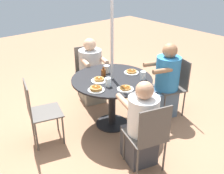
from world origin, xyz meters
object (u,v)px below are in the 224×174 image
Objects in this scene: diner_west at (165,84)px; drinking_glass_a at (143,75)px; diner_north at (91,73)px; pancake_plate_c at (96,89)px; patio_table at (112,87)px; patio_chair_west at (175,83)px; diner_south at (141,127)px; drinking_glass_b at (108,82)px; syrup_bottle at (103,72)px; patio_chair_east at (38,109)px; pancake_plate_d at (131,72)px; pancake_plate_b at (125,88)px; patio_chair_north at (88,69)px; pancake_plate_a at (99,80)px; coffee_cup at (107,69)px; patio_chair_south at (149,134)px.

diner_west is 0.59m from drinking_glass_a.
diner_north is at bearing 46.96° from diner_west.
diner_west is at bearing -96.07° from pancake_plate_c.
patio_table is 1.05m from patio_chair_west.
drinking_glass_b is at bearing 102.11° from diner_south.
pancake_plate_c is 0.47m from syrup_bottle.
patio_chair_east reaches higher than drinking_glass_b.
drinking_glass_b reaches higher than pancake_plate_c.
patio_table is at bearing 90.00° from diner_west.
pancake_plate_c is 0.75m from pancake_plate_d.
patio_chair_east is 1.03m from syrup_bottle.
pancake_plate_b is at bearing 166.64° from patio_table.
diner_west reaches higher than syrup_bottle.
pancake_plate_d is 1.60× the size of syrup_bottle.
pancake_plate_b is (-1.39, 0.37, 0.26)m from patio_chair_north.
patio_table is at bearing 90.00° from patio_chair_west.
diner_north reaches higher than pancake_plate_d.
pancake_plate_c is at bearing 130.59° from syrup_bottle.
coffee_cup is (0.17, -0.27, 0.04)m from pancake_plate_a.
diner_west reaches higher than pancake_plate_d.
pancake_plate_a is at bearing 14.43° from pancake_plate_b.
coffee_cup is at bearing -60.47° from syrup_bottle.
coffee_cup is at bearing -36.34° from drinking_glass_b.
diner_north is at bearing 90.53° from diner_south.
pancake_plate_d is at bearing -95.53° from patio_table.
patio_chair_west reaches higher than pancake_plate_d.
drinking_glass_b is at bearing 25.99° from pancake_plate_b.
diner_south is at bearing -168.01° from pancake_plate_c.
drinking_glass_b is at bearing 77.35° from patio_chair_east.
patio_table is 0.48m from drinking_glass_a.
pancake_plate_b is at bearing 70.10° from patio_chair_east.
patio_chair_west is 0.77m from pancake_plate_d.
diner_south is 0.92m from pancake_plate_a.
diner_south is at bearing 49.76° from patio_chair_east.
patio_chair_south is 6.75× the size of syrup_bottle.
patio_chair_north is at bearing 46.85° from patio_chair_west.
coffee_cup is (0.24, 0.27, 0.04)m from pancake_plate_d.
diner_north reaches higher than drinking_glass_a.
syrup_bottle is (1.15, -0.27, 0.30)m from patio_chair_south.
patio_chair_north is 2.10m from patio_chair_south.
diner_north is 5.18× the size of pancake_plate_d.
pancake_plate_c is at bearing 101.66° from patio_chair_west.
patio_chair_east is 1.16m from pancake_plate_b.
drinking_glass_a is (-0.13, -0.71, 0.03)m from pancake_plate_c.
drinking_glass_b is (0.68, -0.06, 0.32)m from diner_south.
patio_chair_east is 0.97m from drinking_glass_b.
coffee_cup is (-0.80, 0.21, 0.30)m from patio_chair_north.
patio_chair_north is 4.23× the size of pancake_plate_a.
patio_chair_west is at bearing -99.21° from drinking_glass_b.
diner_north is 1.92m from patio_chair_south.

